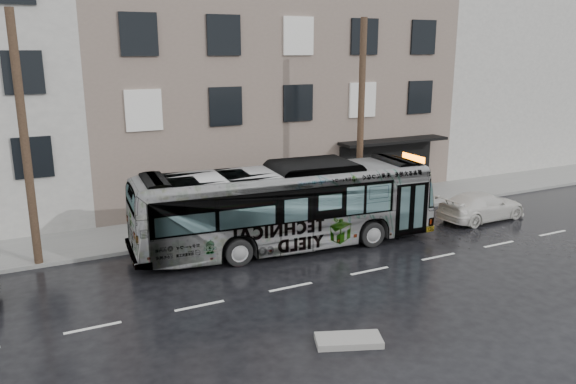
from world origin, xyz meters
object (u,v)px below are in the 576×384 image
Objects in this scene: utility_pole_rear at (25,142)px; white_sedan at (482,206)px; utility_pole_front at (361,120)px; sign_post at (378,187)px; bus at (286,206)px.

white_sedan is (18.98, -2.89, -3.99)m from utility_pole_rear.
utility_pole_front is 7.01m from white_sedan.
utility_pole_rear is 3.75× the size of sign_post.
bus is at bearing -160.13° from sign_post.
bus is (-5.99, -2.16, 0.36)m from sign_post.
utility_pole_front is at bearing 56.85° from white_sedan.
sign_post is 6.38m from bus.
utility_pole_rear reaches higher than white_sedan.
bus reaches higher than white_sedan.
sign_post is at bearing 0.00° from utility_pole_rear.
utility_pole_front is 1.98× the size of white_sedan.
sign_post is 0.53× the size of white_sedan.
utility_pole_front is at bearing -61.43° from bus.
utility_pole_front is 1.00× the size of utility_pole_rear.
bus is at bearing -13.37° from utility_pole_rear.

